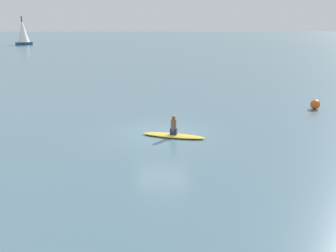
# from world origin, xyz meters

# --- Properties ---
(ground_plane) EXTENTS (400.00, 400.00, 0.00)m
(ground_plane) POSITION_xyz_m (0.00, 0.00, 0.00)
(ground_plane) COLOR slate
(surfboard) EXTENTS (1.49, 3.07, 0.13)m
(surfboard) POSITION_xyz_m (0.70, 0.51, 0.06)
(surfboard) COLOR gold
(surfboard) RESTS_ON ground
(person_paddler) EXTENTS (0.40, 0.36, 0.92)m
(person_paddler) POSITION_xyz_m (0.70, 0.51, 0.55)
(person_paddler) COLOR navy
(person_paddler) RESTS_ON surfboard
(sailboat_near_right) EXTENTS (3.66, 3.66, 6.55)m
(sailboat_near_right) POSITION_xyz_m (-71.37, -32.55, 3.05)
(sailboat_near_right) COLOR navy
(sailboat_near_right) RESTS_ON ground
(buoy_marker) EXTENTS (0.60, 0.60, 0.60)m
(buoy_marker) POSITION_xyz_m (-4.90, 9.53, 0.30)
(buoy_marker) COLOR #E55919
(buoy_marker) RESTS_ON ground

